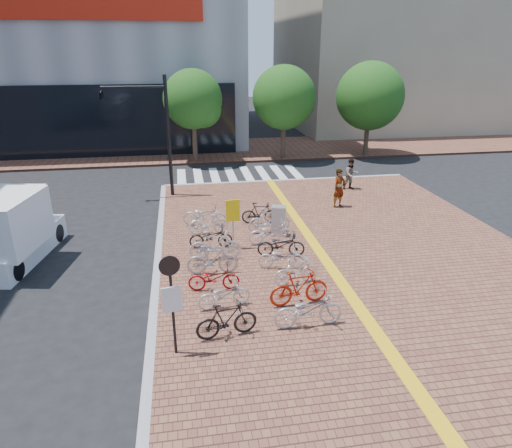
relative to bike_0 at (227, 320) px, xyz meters
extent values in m
plane|color=black|center=(2.00, 2.67, -0.65)|extent=(120.00, 120.00, 0.00)
cube|color=brown|center=(5.00, -2.33, -0.58)|extent=(14.00, 34.00, 0.15)
cube|color=#EBB014|center=(4.00, -2.33, -0.49)|extent=(0.40, 34.00, 0.01)
cube|color=gray|center=(-2.00, -2.33, -0.57)|extent=(0.25, 34.00, 0.15)
cube|color=gray|center=(5.00, 14.67, -0.57)|extent=(14.00, 0.25, 0.15)
cube|color=brown|center=(2.00, 23.67, -0.58)|extent=(70.00, 8.00, 0.15)
cube|color=gray|center=(20.00, 34.67, 8.35)|extent=(20.00, 18.00, 18.00)
cube|color=silver|center=(-1.00, 16.67, -0.64)|extent=(0.50, 4.00, 0.01)
cube|color=silver|center=(0.00, 16.67, -0.64)|extent=(0.50, 4.00, 0.01)
cube|color=silver|center=(1.00, 16.67, -0.64)|extent=(0.50, 4.00, 0.01)
cube|color=silver|center=(2.00, 16.67, -0.64)|extent=(0.50, 4.00, 0.01)
cube|color=silver|center=(3.00, 16.67, -0.64)|extent=(0.50, 4.00, 0.01)
cube|color=silver|center=(4.00, 16.67, -0.64)|extent=(0.50, 4.00, 0.01)
cube|color=silver|center=(5.00, 16.67, -0.64)|extent=(0.50, 4.00, 0.01)
cube|color=silver|center=(6.00, 16.67, -0.64)|extent=(0.50, 4.00, 0.01)
cylinder|color=#38281E|center=(0.00, 20.17, 0.80)|extent=(0.32, 0.32, 2.60)
sphere|color=#194714|center=(0.00, 20.17, 3.55)|extent=(3.80, 3.80, 3.80)
sphere|color=#194714|center=(0.60, 19.87, 2.95)|extent=(2.40, 2.40, 2.40)
cylinder|color=#38281E|center=(6.00, 20.17, 0.80)|extent=(0.32, 0.32, 2.60)
sphere|color=#194714|center=(6.00, 20.17, 3.55)|extent=(4.20, 4.20, 4.20)
sphere|color=#194714|center=(6.60, 19.87, 2.95)|extent=(2.40, 2.40, 2.40)
cylinder|color=#38281E|center=(12.00, 20.17, 0.80)|extent=(0.32, 0.32, 2.60)
sphere|color=#194714|center=(12.00, 20.17, 3.55)|extent=(4.60, 4.60, 4.60)
sphere|color=#194714|center=(12.60, 19.87, 2.95)|extent=(2.40, 2.40, 2.40)
imported|color=black|center=(0.00, 0.00, 0.00)|extent=(1.72, 0.74, 1.00)
imported|color=silver|center=(0.07, 1.47, -0.08)|extent=(1.66, 0.80, 0.84)
imported|color=#9E0B0F|center=(-0.14, 2.53, -0.08)|extent=(1.66, 0.69, 0.85)
imported|color=#A7A6AB|center=(-0.10, 3.67, 0.02)|extent=(1.76, 0.57, 1.05)
imported|color=silver|center=(0.08, 4.73, 0.06)|extent=(1.90, 0.65, 1.12)
imported|color=black|center=(0.00, 5.83, -0.07)|extent=(1.67, 0.65, 0.86)
imported|color=white|center=(0.01, 7.20, 0.00)|extent=(1.68, 0.54, 1.00)
imported|color=silver|center=(-0.11, 8.16, -0.01)|extent=(1.94, 0.98, 0.97)
imported|color=#B9B8BD|center=(2.25, 0.12, 0.01)|extent=(1.96, 0.74, 1.02)
imported|color=#A6200B|center=(2.29, 1.28, 0.05)|extent=(1.87, 0.73, 1.09)
imported|color=silver|center=(2.52, 2.49, -0.03)|extent=(1.62, 0.72, 0.94)
imported|color=silver|center=(2.27, 3.67, -0.08)|extent=(1.69, 0.83, 0.85)
imported|color=black|center=(2.48, 4.63, -0.04)|extent=(1.81, 0.89, 0.91)
imported|color=silver|center=(2.33, 5.84, -0.04)|extent=(1.80, 0.70, 0.93)
imported|color=silver|center=(2.50, 6.96, 0.04)|extent=(1.83, 0.64, 1.08)
imported|color=black|center=(2.29, 8.05, -0.02)|extent=(1.63, 0.65, 0.95)
imported|color=gray|center=(6.38, 9.62, 0.43)|extent=(0.80, 0.69, 1.85)
imported|color=#53556A|center=(7.99, 12.33, 0.32)|extent=(0.89, 0.74, 1.64)
cube|color=#BBBBC0|center=(2.80, 6.58, 0.13)|extent=(0.67, 0.56, 1.26)
cylinder|color=#B7B7BC|center=(0.84, 5.67, 0.45)|extent=(0.08, 0.08, 1.89)
cube|color=yellow|center=(0.84, 5.62, 1.03)|extent=(0.53, 0.11, 0.84)
cylinder|color=black|center=(-1.35, -0.48, 0.84)|extent=(0.08, 0.08, 2.69)
cylinder|color=black|center=(-1.35, -0.54, 1.96)|extent=(0.50, 0.12, 0.50)
cube|color=silver|center=(-1.35, -0.54, 1.07)|extent=(0.49, 0.12, 0.67)
cylinder|color=black|center=(-1.50, 12.88, 2.48)|extent=(0.18, 0.18, 5.97)
cylinder|color=black|center=(-2.99, 12.88, 4.92)|extent=(2.98, 0.12, 0.12)
imported|color=black|center=(-4.48, 12.88, 4.62)|extent=(0.26, 1.23, 0.50)
cube|color=white|center=(-7.18, 6.32, -0.19)|extent=(2.74, 4.87, 0.92)
cube|color=white|center=(-6.94, 7.63, 0.93)|extent=(2.26, 2.26, 1.33)
cylinder|color=black|center=(-7.74, 8.09, -0.29)|extent=(0.35, 0.74, 0.72)
cylinder|color=black|center=(-6.03, 7.77, -0.29)|extent=(0.35, 0.74, 0.72)
cylinder|color=black|center=(-6.62, 4.56, -0.29)|extent=(0.35, 0.74, 0.72)
camera|label=1|loc=(-0.91, -10.22, 6.71)|focal=32.00mm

